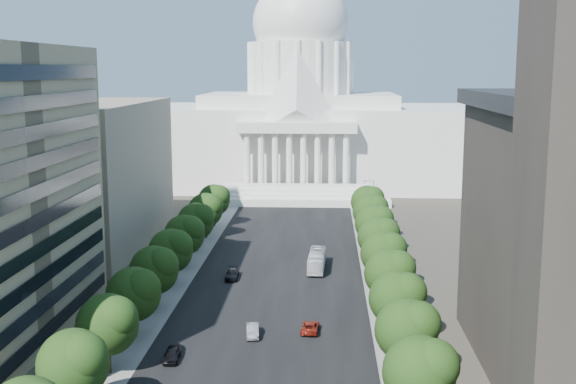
% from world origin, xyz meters
% --- Properties ---
extents(road_asphalt, '(30.00, 260.00, 0.01)m').
position_xyz_m(road_asphalt, '(0.00, 90.00, 0.00)').
color(road_asphalt, black).
rests_on(road_asphalt, ground).
extents(sidewalk_left, '(8.00, 260.00, 0.02)m').
position_xyz_m(sidewalk_left, '(-19.00, 90.00, 0.00)').
color(sidewalk_left, gray).
rests_on(sidewalk_left, ground).
extents(sidewalk_right, '(8.00, 260.00, 0.02)m').
position_xyz_m(sidewalk_right, '(19.00, 90.00, 0.00)').
color(sidewalk_right, gray).
rests_on(sidewalk_right, ground).
extents(capitol, '(120.00, 56.00, 73.00)m').
position_xyz_m(capitol, '(0.00, 184.89, 20.01)').
color(capitol, white).
rests_on(capitol, ground).
extents(office_block_left_far, '(38.00, 52.00, 30.00)m').
position_xyz_m(office_block_left_far, '(-48.00, 100.00, 15.00)').
color(office_block_left_far, gray).
rests_on(office_block_left_far, ground).
extents(tree_l_b, '(7.79, 7.60, 9.97)m').
position_xyz_m(tree_l_b, '(-17.66, 23.81, 6.45)').
color(tree_l_b, '#33261C').
rests_on(tree_l_b, ground).
extents(tree_l_c, '(7.79, 7.60, 9.97)m').
position_xyz_m(tree_l_c, '(-17.66, 35.81, 6.45)').
color(tree_l_c, '#33261C').
rests_on(tree_l_c, ground).
extents(tree_l_d, '(7.79, 7.60, 9.97)m').
position_xyz_m(tree_l_d, '(-17.66, 47.81, 6.45)').
color(tree_l_d, '#33261C').
rests_on(tree_l_d, ground).
extents(tree_l_e, '(7.79, 7.60, 9.97)m').
position_xyz_m(tree_l_e, '(-17.66, 59.81, 6.45)').
color(tree_l_e, '#33261C').
rests_on(tree_l_e, ground).
extents(tree_l_f, '(7.79, 7.60, 9.97)m').
position_xyz_m(tree_l_f, '(-17.66, 71.81, 6.45)').
color(tree_l_f, '#33261C').
rests_on(tree_l_f, ground).
extents(tree_l_g, '(7.79, 7.60, 9.97)m').
position_xyz_m(tree_l_g, '(-17.66, 83.81, 6.45)').
color(tree_l_g, '#33261C').
rests_on(tree_l_g, ground).
extents(tree_l_h, '(7.79, 7.60, 9.97)m').
position_xyz_m(tree_l_h, '(-17.66, 95.81, 6.45)').
color(tree_l_h, '#33261C').
rests_on(tree_l_h, ground).
extents(tree_l_i, '(7.79, 7.60, 9.97)m').
position_xyz_m(tree_l_i, '(-17.66, 107.81, 6.45)').
color(tree_l_i, '#33261C').
rests_on(tree_l_i, ground).
extents(tree_l_j, '(7.79, 7.60, 9.97)m').
position_xyz_m(tree_l_j, '(-17.66, 119.81, 6.45)').
color(tree_l_j, '#33261C').
rests_on(tree_l_j, ground).
extents(tree_r_b, '(7.79, 7.60, 9.97)m').
position_xyz_m(tree_r_b, '(18.34, 23.81, 6.45)').
color(tree_r_b, '#33261C').
rests_on(tree_r_b, ground).
extents(tree_r_c, '(7.79, 7.60, 9.97)m').
position_xyz_m(tree_r_c, '(18.34, 35.81, 6.45)').
color(tree_r_c, '#33261C').
rests_on(tree_r_c, ground).
extents(tree_r_d, '(7.79, 7.60, 9.97)m').
position_xyz_m(tree_r_d, '(18.34, 47.81, 6.45)').
color(tree_r_d, '#33261C').
rests_on(tree_r_d, ground).
extents(tree_r_e, '(7.79, 7.60, 9.97)m').
position_xyz_m(tree_r_e, '(18.34, 59.81, 6.45)').
color(tree_r_e, '#33261C').
rests_on(tree_r_e, ground).
extents(tree_r_f, '(7.79, 7.60, 9.97)m').
position_xyz_m(tree_r_f, '(18.34, 71.81, 6.45)').
color(tree_r_f, '#33261C').
rests_on(tree_r_f, ground).
extents(tree_r_g, '(7.79, 7.60, 9.97)m').
position_xyz_m(tree_r_g, '(18.34, 83.81, 6.45)').
color(tree_r_g, '#33261C').
rests_on(tree_r_g, ground).
extents(tree_r_h, '(7.79, 7.60, 9.97)m').
position_xyz_m(tree_r_h, '(18.34, 95.81, 6.45)').
color(tree_r_h, '#33261C').
rests_on(tree_r_h, ground).
extents(tree_r_i, '(7.79, 7.60, 9.97)m').
position_xyz_m(tree_r_i, '(18.34, 107.81, 6.45)').
color(tree_r_i, '#33261C').
rests_on(tree_r_i, ground).
extents(tree_r_j, '(7.79, 7.60, 9.97)m').
position_xyz_m(tree_r_j, '(18.34, 119.81, 6.45)').
color(tree_r_j, '#33261C').
rests_on(tree_r_j, ground).
extents(streetlight_b, '(2.61, 0.44, 9.00)m').
position_xyz_m(streetlight_b, '(19.90, 35.00, 5.82)').
color(streetlight_b, gray).
rests_on(streetlight_b, ground).
extents(streetlight_c, '(2.61, 0.44, 9.00)m').
position_xyz_m(streetlight_c, '(19.90, 60.00, 5.82)').
color(streetlight_c, gray).
rests_on(streetlight_c, ground).
extents(streetlight_d, '(2.61, 0.44, 9.00)m').
position_xyz_m(streetlight_d, '(19.90, 85.00, 5.82)').
color(streetlight_d, gray).
rests_on(streetlight_d, ground).
extents(streetlight_e, '(2.61, 0.44, 9.00)m').
position_xyz_m(streetlight_e, '(19.90, 110.00, 5.82)').
color(streetlight_e, gray).
rests_on(streetlight_e, ground).
extents(streetlight_f, '(2.61, 0.44, 9.00)m').
position_xyz_m(streetlight_f, '(19.90, 135.00, 5.82)').
color(streetlight_f, gray).
rests_on(streetlight_f, ground).
extents(car_dark_a, '(2.19, 4.84, 1.61)m').
position_xyz_m(car_dark_a, '(-11.13, 40.05, 0.81)').
color(car_dark_a, black).
rests_on(car_dark_a, ground).
extents(car_silver, '(2.25, 4.99, 1.59)m').
position_xyz_m(car_silver, '(-1.69, 49.06, 0.80)').
color(car_silver, '#9D9EA4').
rests_on(car_silver, ground).
extents(car_red, '(2.71, 5.33, 1.44)m').
position_xyz_m(car_red, '(6.28, 51.13, 0.72)').
color(car_red, maroon).
rests_on(car_red, ground).
extents(car_dark_b, '(2.38, 5.51, 1.58)m').
position_xyz_m(car_dark_b, '(-8.13, 76.58, 0.79)').
color(car_dark_b, black).
rests_on(car_dark_b, ground).
extents(city_bus, '(3.35, 12.22, 3.37)m').
position_xyz_m(city_bus, '(6.78, 83.54, 1.69)').
color(city_bus, silver).
rests_on(city_bus, ground).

